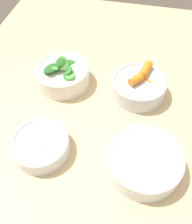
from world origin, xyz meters
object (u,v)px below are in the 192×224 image
bowl_beans_hotdog (144,161)px  bowl_greens (63,74)px  bowl_carrots (139,86)px  bowl_cookies (40,145)px

bowl_beans_hotdog → bowl_greens: bearing=-130.9°
bowl_carrots → bowl_greens: bowl_greens is taller
bowl_beans_hotdog → bowl_cookies: bowl_beans_hotdog is taller
bowl_carrots → bowl_cookies: size_ratio=1.11×
bowl_beans_hotdog → bowl_carrots: bearing=-170.6°
bowl_greens → bowl_cookies: (0.24, 0.02, -0.01)m
bowl_greens → bowl_carrots: bearing=90.6°
bowl_greens → bowl_beans_hotdog: size_ratio=0.91×
bowl_carrots → bowl_beans_hotdog: size_ratio=0.89×
bowl_cookies → bowl_beans_hotdog: bearing=92.0°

